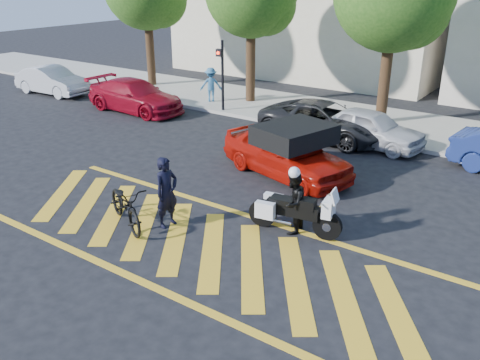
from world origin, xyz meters
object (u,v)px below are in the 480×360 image
Objects in this scene: red_convertible at (286,152)px; parked_left at (135,96)px; officer_moto at (293,203)px; parked_mid_left at (324,121)px; officer_bike at (167,192)px; parked_far_left at (52,81)px; bicycle at (125,205)px; parked_mid_right at (370,128)px; police_motorcycle at (293,211)px.

red_convertible is 9.98m from parked_left.
parked_left is (-11.56, 6.01, -0.08)m from officer_moto.
parked_mid_left is (-2.73, 7.25, -0.10)m from officer_moto.
officer_bike is 16.65m from parked_far_left.
officer_bike reaches higher than officer_moto.
bicycle is 16.18m from parked_far_left.
police_motorcycle is at bearing -165.78° from parked_mid_right.
parked_mid_right is (2.61, 9.50, 0.12)m from bicycle.
officer_bike is 0.77× the size of police_motorcycle.
parked_left reaches higher than parked_far_left.
officer_moto is 13.03m from parked_left.
red_convertible is 1.13× the size of parked_mid_right.
parked_mid_left is 1.76m from parked_mid_right.
officer_moto reaches higher than police_motorcycle.
officer_moto is at bearing -111.65° from parked_far_left.
bicycle is 9.39m from parked_mid_left.
parked_mid_right is at bearing -88.00° from parked_far_left.
parked_left is 8.91m from parked_mid_left.
parked_mid_left is at bearing 25.55° from red_convertible.
parked_mid_left is 1.25× the size of parked_mid_right.
parked_mid_right is (1.76, 0.15, -0.01)m from parked_mid_left.
police_motorcycle is 0.48× the size of parked_left.
parked_mid_right is at bearing 177.76° from officer_moto.
officer_bike reaches higher than parked_far_left.
red_convertible is 0.90× the size of parked_mid_left.
parked_mid_right is at bearing -4.76° from officer_bike.
red_convertible is at bearing -157.09° from officer_moto.
red_convertible is 1.06× the size of parked_far_left.
red_convertible is 4.19m from parked_mid_left.
parked_far_left is 0.87× the size of parked_left.
parked_left is 10.68m from parked_mid_right.
parked_mid_right is (-0.97, 7.41, -0.11)m from officer_moto.
red_convertible is at bearing 8.41° from bicycle.
officer_bike reaches higher than red_convertible.
parked_mid_right reaches higher than bicycle.
officer_moto is 0.32× the size of parked_left.
red_convertible is at bearing -103.26° from parked_far_left.
red_convertible is 0.93× the size of parked_left.
police_motorcycle is at bearing -55.22° from officer_bike.
officer_bike is at bearing 175.42° from parked_mid_right.
parked_mid_left is at bearing -169.10° from officer_moto.
officer_bike reaches higher than parked_left.
red_convertible is (1.58, 5.22, 0.21)m from bicycle.
police_motorcycle is 0.55× the size of parked_far_left.
officer_bike is at bearing -71.13° from officer_moto.
parked_mid_left is (0.00, 8.74, -0.21)m from officer_bike.
police_motorcycle is 7.48m from parked_mid_right.
red_convertible is 15.86m from parked_far_left.
officer_moto is at bearing -34.46° from bicycle.
red_convertible reaches higher than parked_far_left.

